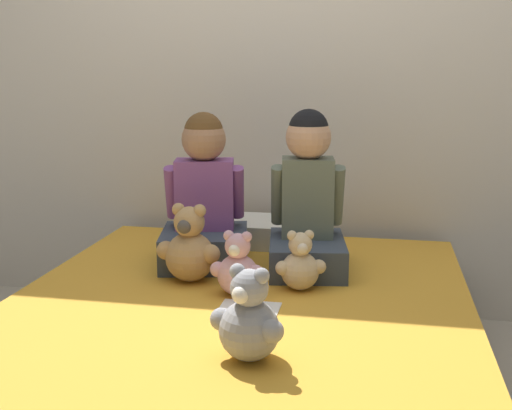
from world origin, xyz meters
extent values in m
plane|color=#B2A899|center=(0.00, 0.00, 0.00)|extent=(14.00, 14.00, 0.00)
cube|color=beige|center=(0.00, 1.04, 1.25)|extent=(8.00, 0.06, 2.50)
cube|color=#473828|center=(0.00, 0.00, 0.10)|extent=(1.69, 1.85, 0.20)
cube|color=silver|center=(0.00, 0.00, 0.30)|extent=(1.66, 1.82, 0.19)
cube|color=gold|center=(0.00, 0.00, 0.41)|extent=(1.68, 1.84, 0.03)
cube|color=#384251|center=(-0.23, 0.35, 0.49)|extent=(0.42, 0.42, 0.15)
cube|color=#7F4789|center=(-0.24, 0.40, 0.72)|extent=(0.27, 0.19, 0.30)
sphere|color=#9E7051|center=(-0.24, 0.40, 0.95)|extent=(0.19, 0.19, 0.19)
sphere|color=brown|center=(-0.24, 0.40, 0.98)|extent=(0.16, 0.16, 0.16)
cylinder|color=#7F4789|center=(-0.38, 0.38, 0.72)|extent=(0.08, 0.14, 0.24)
cylinder|color=#7F4789|center=(-0.11, 0.43, 0.72)|extent=(0.08, 0.14, 0.24)
cube|color=#384251|center=(0.21, 0.35, 0.49)|extent=(0.36, 0.43, 0.13)
cube|color=#5B6656|center=(0.20, 0.41, 0.72)|extent=(0.23, 0.18, 0.33)
sphere|color=tan|center=(0.20, 0.41, 0.97)|extent=(0.19, 0.19, 0.19)
sphere|color=black|center=(0.20, 0.41, 1.00)|extent=(0.16, 0.16, 0.16)
cylinder|color=#5B6656|center=(0.08, 0.39, 0.73)|extent=(0.08, 0.15, 0.27)
cylinder|color=#5B6656|center=(0.32, 0.43, 0.73)|extent=(0.08, 0.15, 0.27)
sphere|color=tan|center=(-0.23, 0.13, 0.52)|extent=(0.20, 0.20, 0.20)
sphere|color=tan|center=(-0.23, 0.13, 0.66)|extent=(0.12, 0.12, 0.12)
sphere|color=#4C4742|center=(-0.24, 0.08, 0.65)|extent=(0.05, 0.05, 0.05)
sphere|color=tan|center=(-0.28, 0.14, 0.71)|extent=(0.05, 0.05, 0.05)
sphere|color=tan|center=(-0.19, 0.13, 0.71)|extent=(0.05, 0.05, 0.05)
sphere|color=tan|center=(-0.33, 0.12, 0.54)|extent=(0.07, 0.07, 0.07)
sphere|color=tan|center=(-0.14, 0.11, 0.54)|extent=(0.07, 0.07, 0.07)
sphere|color=#D1B78E|center=(0.21, 0.12, 0.49)|extent=(0.15, 0.15, 0.15)
sphere|color=#D1B78E|center=(0.21, 0.12, 0.60)|extent=(0.09, 0.09, 0.09)
sphere|color=beige|center=(0.22, 0.08, 0.59)|extent=(0.04, 0.04, 0.04)
sphere|color=#D1B78E|center=(0.17, 0.11, 0.63)|extent=(0.04, 0.04, 0.04)
sphere|color=#D1B78E|center=(0.24, 0.13, 0.63)|extent=(0.04, 0.04, 0.04)
sphere|color=#D1B78E|center=(0.14, 0.08, 0.51)|extent=(0.06, 0.06, 0.06)
sphere|color=#D1B78E|center=(0.28, 0.12, 0.51)|extent=(0.06, 0.06, 0.06)
sphere|color=#DBA3B2|center=(-0.01, 0.02, 0.50)|extent=(0.15, 0.15, 0.15)
sphere|color=#DBA3B2|center=(-0.01, 0.02, 0.61)|extent=(0.10, 0.10, 0.10)
sphere|color=white|center=(-0.02, -0.02, 0.60)|extent=(0.04, 0.04, 0.04)
sphere|color=#DBA3B2|center=(-0.05, 0.02, 0.64)|extent=(0.04, 0.04, 0.04)
sphere|color=#DBA3B2|center=(0.02, 0.01, 0.64)|extent=(0.04, 0.04, 0.04)
sphere|color=#DBA3B2|center=(-0.09, 0.01, 0.52)|extent=(0.06, 0.06, 0.06)
sphere|color=#DBA3B2|center=(0.06, -0.01, 0.52)|extent=(0.06, 0.06, 0.06)
sphere|color=#939399|center=(0.14, -0.50, 0.51)|extent=(0.18, 0.18, 0.18)
sphere|color=#939399|center=(0.14, -0.50, 0.64)|extent=(0.11, 0.11, 0.11)
sphere|color=white|center=(0.12, -0.55, 0.63)|extent=(0.05, 0.05, 0.05)
sphere|color=#939399|center=(0.10, -0.49, 0.68)|extent=(0.05, 0.05, 0.05)
sphere|color=#939399|center=(0.17, -0.51, 0.68)|extent=(0.05, 0.05, 0.05)
sphere|color=#939399|center=(0.05, -0.49, 0.53)|extent=(0.07, 0.07, 0.07)
sphere|color=#939399|center=(0.21, -0.55, 0.53)|extent=(0.07, 0.07, 0.07)
cube|color=silver|center=(0.00, 0.74, 0.48)|extent=(0.52, 0.32, 0.11)
cube|color=white|center=(0.06, -0.12, 0.42)|extent=(0.21, 0.15, 0.00)
camera|label=1|loc=(0.48, -2.19, 1.26)|focal=45.00mm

